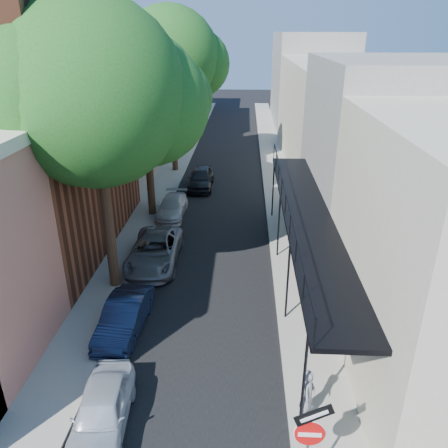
# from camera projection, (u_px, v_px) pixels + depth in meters

# --- Properties ---
(road_surface) EXTENTS (6.00, 64.00, 0.01)m
(road_surface) POSITION_uv_depth(u_px,v_px,m) (225.00, 161.00, 36.89)
(road_surface) COLOR black
(road_surface) RESTS_ON ground
(sidewalk_left) EXTENTS (2.00, 64.00, 0.12)m
(sidewalk_left) POSITION_uv_depth(u_px,v_px,m) (178.00, 160.00, 37.05)
(sidewalk_left) COLOR gray
(sidewalk_left) RESTS_ON ground
(sidewalk_right) EXTENTS (2.00, 64.00, 0.12)m
(sidewalk_right) POSITION_uv_depth(u_px,v_px,m) (273.00, 161.00, 36.69)
(sidewalk_right) COLOR gray
(sidewalk_right) RESTS_ON ground
(buildings_left) EXTENTS (10.10, 59.10, 12.00)m
(buildings_left) POSITION_uv_depth(u_px,v_px,m) (106.00, 103.00, 34.18)
(buildings_left) COLOR #C77366
(buildings_left) RESTS_ON ground
(buildings_right) EXTENTS (9.80, 55.00, 10.00)m
(buildings_right) POSITION_uv_depth(u_px,v_px,m) (339.00, 110.00, 34.23)
(buildings_right) COLOR beige
(buildings_right) RESTS_ON ground
(sign_post) EXTENTS (0.89, 0.17, 2.99)m
(sign_post) POSITION_uv_depth(u_px,v_px,m) (310.00, 437.00, 9.41)
(sign_post) COLOR #595B60
(sign_post) RESTS_ON ground
(oak_near) EXTENTS (7.48, 6.80, 11.42)m
(oak_near) POSITION_uv_depth(u_px,v_px,m) (108.00, 97.00, 15.82)
(oak_near) COLOR #342314
(oak_near) RESTS_ON ground
(oak_mid) EXTENTS (6.60, 6.00, 10.20)m
(oak_mid) POSITION_uv_depth(u_px,v_px,m) (152.00, 92.00, 23.44)
(oak_mid) COLOR #342314
(oak_mid) RESTS_ON ground
(oak_far) EXTENTS (7.70, 7.00, 11.90)m
(oak_far) POSITION_uv_depth(u_px,v_px,m) (177.00, 59.00, 31.21)
(oak_far) COLOR #342314
(oak_far) RESTS_ON ground
(parked_car_a) EXTENTS (1.71, 3.67, 1.22)m
(parked_car_a) POSITION_uv_depth(u_px,v_px,m) (102.00, 411.00, 11.85)
(parked_car_a) COLOR #B2BAC5
(parked_car_a) RESTS_ON ground
(parked_car_b) EXTENTS (1.49, 3.79, 1.23)m
(parked_car_b) POSITION_uv_depth(u_px,v_px,m) (124.00, 317.00, 15.76)
(parked_car_b) COLOR #121C38
(parked_car_b) RESTS_ON ground
(parked_car_c) EXTENTS (2.28, 4.84, 1.34)m
(parked_car_c) POSITION_uv_depth(u_px,v_px,m) (155.00, 251.00, 20.35)
(parked_car_c) COLOR slate
(parked_car_c) RESTS_ON ground
(parked_car_d) EXTENTS (1.60, 3.84, 1.11)m
(parked_car_d) POSITION_uv_depth(u_px,v_px,m) (172.00, 207.00, 25.77)
(parked_car_d) COLOR silver
(parked_car_d) RESTS_ON ground
(parked_car_e) EXTENTS (1.72, 4.16, 1.41)m
(parked_car_e) POSITION_uv_depth(u_px,v_px,m) (201.00, 178.00, 30.34)
(parked_car_e) COLOR black
(parked_car_e) RESTS_ON ground
(pedestrian) EXTENTS (0.58, 0.70, 1.65)m
(pedestrian) POSITION_uv_depth(u_px,v_px,m) (308.00, 395.00, 11.92)
(pedestrian) COLOR gray
(pedestrian) RESTS_ON sidewalk_right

